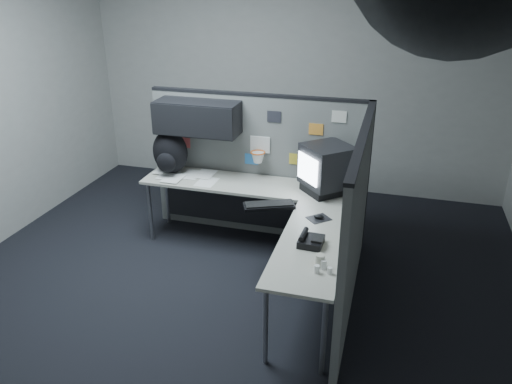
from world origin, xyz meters
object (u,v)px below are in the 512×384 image
(keyboard, at_px, (269,205))
(backpack, at_px, (170,153))
(desk, at_px, (264,207))
(phone, at_px, (311,240))
(monitor, at_px, (327,168))

(keyboard, height_order, backpack, backpack)
(desk, bearing_deg, phone, -53.19)
(desk, relative_size, backpack, 4.73)
(backpack, bearing_deg, monitor, 10.68)
(desk, xyz_separation_m, monitor, (0.58, 0.28, 0.37))
(keyboard, bearing_deg, monitor, 68.70)
(monitor, xyz_separation_m, phone, (0.04, -1.11, -0.22))
(desk, height_order, monitor, monitor)
(monitor, relative_size, keyboard, 1.19)
(desk, height_order, keyboard, keyboard)
(desk, relative_size, phone, 10.21)
(desk, height_order, phone, phone)
(keyboard, distance_m, phone, 0.79)
(keyboard, distance_m, backpack, 1.41)
(phone, relative_size, backpack, 0.46)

